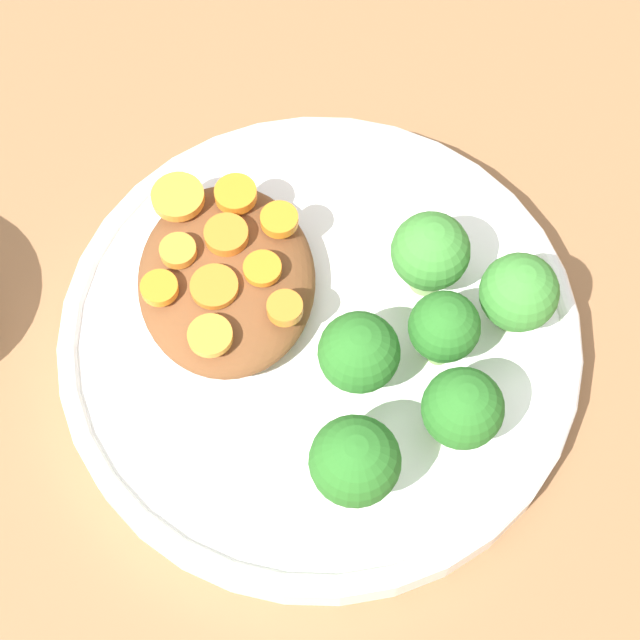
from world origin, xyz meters
TOP-DOWN VIEW (x-y plane):
  - ground_plane at (0.00, 0.00)m, footprint 4.00×4.00m
  - plate at (0.00, 0.00)m, footprint 0.27×0.27m
  - stew_mound at (0.05, -0.03)m, footprint 0.09×0.11m
  - broccoli_floret_0 at (-0.06, 0.02)m, footprint 0.04×0.04m
  - broccoli_floret_1 at (-0.01, 0.08)m, footprint 0.04×0.04m
  - broccoli_floret_2 at (-0.10, -0.00)m, footprint 0.04×0.04m
  - broccoli_floret_3 at (-0.06, -0.03)m, footprint 0.04×0.04m
  - broccoli_floret_4 at (-0.06, 0.06)m, footprint 0.04×0.04m
  - broccoli_floret_5 at (-0.02, 0.03)m, footprint 0.04×0.04m
  - carrot_slice_0 at (0.07, -0.07)m, footprint 0.03×0.03m
  - carrot_slice_1 at (0.05, -0.02)m, footprint 0.02×0.02m
  - carrot_slice_2 at (0.05, 0.01)m, footprint 0.02×0.02m
  - carrot_slice_3 at (0.05, -0.04)m, footprint 0.02×0.02m
  - carrot_slice_4 at (0.02, 0.00)m, footprint 0.02×0.02m
  - carrot_slice_5 at (0.03, -0.02)m, footprint 0.02×0.02m
  - carrot_slice_6 at (0.08, -0.02)m, footprint 0.02×0.02m
  - carrot_slice_7 at (0.02, -0.05)m, footprint 0.02×0.02m
  - carrot_slice_8 at (0.04, -0.07)m, footprint 0.02×0.02m
  - carrot_slice_9 at (0.07, -0.04)m, footprint 0.02×0.02m

SIDE VIEW (x-z plane):
  - ground_plane at x=0.00m, z-range 0.00..0.00m
  - plate at x=0.00m, z-range 0.00..0.03m
  - stew_mound at x=0.05m, z-range 0.02..0.05m
  - broccoli_floret_4 at x=-0.06m, z-range 0.03..0.08m
  - carrot_slice_1 at x=0.05m, z-range 0.05..0.05m
  - carrot_slice_5 at x=0.03m, z-range 0.05..0.05m
  - carrot_slice_2 at x=0.05m, z-range 0.05..0.05m
  - carrot_slice_6 at x=0.08m, z-range 0.05..0.05m
  - broccoli_floret_3 at x=-0.06m, z-range 0.03..0.08m
  - carrot_slice_0 at x=0.07m, z-range 0.05..0.05m
  - carrot_slice_9 at x=0.07m, z-range 0.05..0.05m
  - broccoli_floret_5 at x=-0.02m, z-range 0.03..0.08m
  - carrot_slice_7 at x=0.02m, z-range 0.05..0.06m
  - broccoli_floret_2 at x=-0.10m, z-range 0.03..0.08m
  - carrot_slice_3 at x=0.05m, z-range 0.05..0.06m
  - carrot_slice_8 at x=0.04m, z-range 0.05..0.06m
  - carrot_slice_4 at x=0.02m, z-range 0.05..0.06m
  - broccoli_floret_0 at x=-0.06m, z-range 0.03..0.08m
  - broccoli_floret_1 at x=-0.01m, z-range 0.03..0.09m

